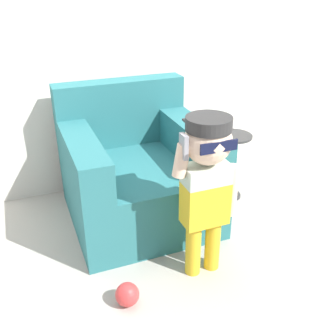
% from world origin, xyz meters
% --- Properties ---
extents(ground_plane, '(10.00, 10.00, 0.00)m').
position_xyz_m(ground_plane, '(0.00, 0.00, 0.00)').
color(ground_plane, '#ADA89E').
extents(wall_back, '(10.00, 0.05, 2.60)m').
position_xyz_m(wall_back, '(0.00, 0.66, 1.30)').
color(wall_back, silver).
rests_on(wall_back, ground_plane).
extents(armchair, '(0.97, 1.00, 0.94)m').
position_xyz_m(armchair, '(0.07, 0.07, 0.34)').
color(armchair, '#286B70').
rests_on(armchair, ground_plane).
extents(person_child, '(0.40, 0.30, 0.99)m').
position_xyz_m(person_child, '(0.24, -0.67, 0.66)').
color(person_child, gold).
rests_on(person_child, ground_plane).
extents(side_table, '(0.28, 0.28, 0.54)m').
position_xyz_m(side_table, '(0.84, 0.04, 0.32)').
color(side_table, '#333333').
rests_on(side_table, ground_plane).
extents(toy_ball, '(0.13, 0.13, 0.13)m').
position_xyz_m(toy_ball, '(-0.27, -0.78, 0.07)').
color(toy_ball, '#D13838').
rests_on(toy_ball, ground_plane).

